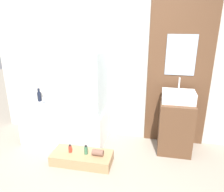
# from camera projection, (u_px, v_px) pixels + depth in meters

# --- Properties ---
(wall_tiled_back) EXTENTS (4.20, 0.06, 2.60)m
(wall_tiled_back) POSITION_uv_depth(u_px,v_px,m) (116.00, 63.00, 3.55)
(wall_tiled_back) COLOR beige
(wall_tiled_back) RESTS_ON ground_plane
(wall_wood_accent) EXTENTS (0.95, 0.04, 2.60)m
(wall_wood_accent) POSITION_uv_depth(u_px,v_px,m) (180.00, 65.00, 3.31)
(wall_wood_accent) COLOR brown
(wall_wood_accent) RESTS_ON ground_plane
(bathtub) EXTENTS (1.34, 0.66, 0.58)m
(bathtub) POSITION_uv_depth(u_px,v_px,m) (66.00, 124.00, 3.68)
(bathtub) COLOR white
(bathtub) RESTS_ON ground_plane
(glass_shower_screen) EXTENTS (0.01, 0.63, 0.95)m
(glass_shower_screen) POSITION_uv_depth(u_px,v_px,m) (103.00, 83.00, 3.31)
(glass_shower_screen) COLOR silver
(glass_shower_screen) RESTS_ON bathtub
(wooden_step_bench) EXTENTS (0.87, 0.37, 0.15)m
(wooden_step_bench) POSITION_uv_depth(u_px,v_px,m) (82.00, 158.00, 3.15)
(wooden_step_bench) COLOR #A87F56
(wooden_step_bench) RESTS_ON ground_plane
(vanity_cabinet) EXTENTS (0.50, 0.50, 0.81)m
(vanity_cabinet) POSITION_uv_depth(u_px,v_px,m) (175.00, 126.00, 3.37)
(vanity_cabinet) COLOR brown
(vanity_cabinet) RESTS_ON ground_plane
(sink) EXTENTS (0.47, 0.31, 0.35)m
(sink) POSITION_uv_depth(u_px,v_px,m) (178.00, 97.00, 3.20)
(sink) COLOR white
(sink) RESTS_ON vanity_cabinet
(vase_tall_dark) EXTENTS (0.07, 0.07, 0.24)m
(vase_tall_dark) POSITION_uv_depth(u_px,v_px,m) (39.00, 96.00, 3.89)
(vase_tall_dark) COLOR black
(vase_tall_dark) RESTS_ON bathtub
(vase_round_light) EXTENTS (0.12, 0.12, 0.12)m
(vase_round_light) POSITION_uv_depth(u_px,v_px,m) (45.00, 99.00, 3.86)
(vase_round_light) COLOR white
(vase_round_light) RESTS_ON bathtub
(bottle_soap_primary) EXTENTS (0.05, 0.05, 0.12)m
(bottle_soap_primary) POSITION_uv_depth(u_px,v_px,m) (70.00, 149.00, 3.14)
(bottle_soap_primary) COLOR red
(bottle_soap_primary) RESTS_ON wooden_step_bench
(bottle_soap_secondary) EXTENTS (0.05, 0.05, 0.14)m
(bottle_soap_secondary) POSITION_uv_depth(u_px,v_px,m) (86.00, 150.00, 3.09)
(bottle_soap_secondary) COLOR #38704C
(bottle_soap_secondary) RESTS_ON wooden_step_bench
(towel_roll) EXTENTS (0.16, 0.09, 0.09)m
(towel_roll) POSITION_uv_depth(u_px,v_px,m) (98.00, 153.00, 3.06)
(towel_roll) COLOR brown
(towel_roll) RESTS_ON wooden_step_bench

